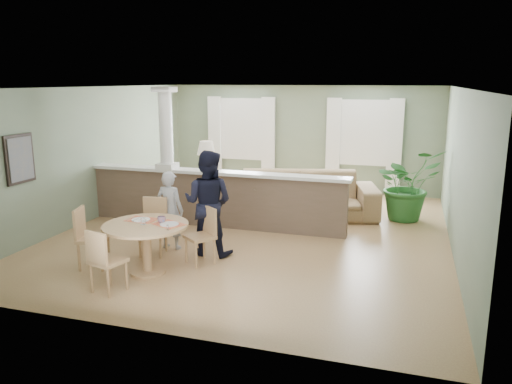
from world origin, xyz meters
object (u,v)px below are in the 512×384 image
(chair_far_man, at_px, (204,233))
(man_person, at_px, (208,203))
(houseplant, at_px, (407,185))
(chair_far_boy, at_px, (154,223))
(dining_table, at_px, (147,234))
(chair_near, at_px, (104,258))
(sofa, at_px, (300,195))
(child_person, at_px, (170,210))
(chair_side, at_px, (88,235))

(chair_far_man, height_order, man_person, man_person)
(houseplant, xyz_separation_m, man_person, (-3.09, -3.15, 0.13))
(houseplant, bearing_deg, man_person, -134.39)
(houseplant, distance_m, chair_far_boy, 5.23)
(dining_table, relative_size, chair_near, 1.41)
(sofa, distance_m, chair_near, 4.91)
(houseplant, distance_m, chair_near, 6.33)
(chair_far_boy, distance_m, man_person, 0.97)
(child_person, height_order, man_person, man_person)
(chair_far_boy, distance_m, child_person, 0.38)
(sofa, xyz_separation_m, chair_near, (-1.67, -4.62, 0.02))
(chair_far_boy, xyz_separation_m, chair_near, (0.14, -1.63, -0.02))
(dining_table, xyz_separation_m, man_person, (0.54, 1.07, 0.26))
(chair_side, distance_m, man_person, 1.92)
(chair_side, height_order, child_person, child_person)
(chair_far_boy, xyz_separation_m, child_person, (0.15, 0.31, 0.16))
(dining_table, bearing_deg, houseplant, 49.33)
(sofa, height_order, dining_table, sofa)
(sofa, distance_m, child_person, 3.16)
(dining_table, xyz_separation_m, child_person, (-0.18, 1.13, 0.07))
(chair_side, height_order, man_person, man_person)
(dining_table, bearing_deg, child_person, 99.18)
(chair_far_boy, distance_m, chair_side, 1.09)
(houseplant, bearing_deg, chair_near, -127.21)
(houseplant, distance_m, man_person, 4.41)
(dining_table, distance_m, man_person, 1.23)
(chair_far_man, relative_size, chair_near, 1.00)
(dining_table, distance_m, chair_far_boy, 0.89)
(dining_table, height_order, chair_near, chair_near)
(chair_far_boy, xyz_separation_m, chair_side, (-0.65, -0.87, 0.00))
(dining_table, relative_size, man_person, 0.72)
(chair_far_boy, bearing_deg, chair_side, -138.38)
(houseplant, bearing_deg, chair_side, -137.10)
(sofa, relative_size, chair_far_boy, 3.42)
(child_person, xyz_separation_m, man_person, (0.72, -0.06, 0.19))
(houseplant, bearing_deg, chair_far_boy, -139.30)
(chair_far_boy, distance_m, chair_near, 1.64)
(sofa, bearing_deg, child_person, -136.47)
(child_person, bearing_deg, houseplant, -136.65)
(chair_far_man, relative_size, chair_side, 0.94)
(chair_far_man, height_order, child_person, child_person)
(houseplant, bearing_deg, sofa, -169.00)
(sofa, distance_m, dining_table, 4.08)
(chair_far_man, xyz_separation_m, child_person, (-0.81, 0.47, 0.18))
(chair_far_boy, bearing_deg, child_person, 52.70)
(dining_table, bearing_deg, chair_side, -176.63)
(chair_far_man, height_order, chair_side, chair_side)
(sofa, xyz_separation_m, child_person, (-1.66, -2.68, 0.21))
(dining_table, bearing_deg, chair_near, -103.51)
(dining_table, relative_size, chair_far_man, 1.41)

